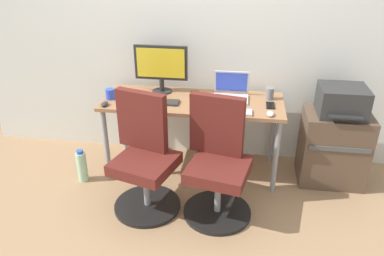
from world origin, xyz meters
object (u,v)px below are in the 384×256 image
office_chair_right (218,164)px  desktop_monitor (161,66)px  office_chair_left (144,159)px  water_bottle_on_floor (82,166)px  open_laptop (231,92)px  printer (342,101)px  side_cabinet (333,148)px  coffee_mug (110,94)px

office_chair_right → desktop_monitor: desktop_monitor is taller
office_chair_left → water_bottle_on_floor: size_ratio=3.03×
water_bottle_on_floor → desktop_monitor: (0.65, 0.49, 0.81)m
desktop_monitor → office_chair_left: bearing=-89.5°
desktop_monitor → open_laptop: size_ratio=1.55×
office_chair_left → printer: 1.69m
office_chair_left → side_cabinet: bearing=20.3°
office_chair_left → desktop_monitor: size_ratio=1.96×
desktop_monitor → coffee_mug: size_ratio=5.22×
office_chair_right → coffee_mug: size_ratio=10.22×
office_chair_left → office_chair_right: 0.58m
printer → coffee_mug: (-1.97, -0.09, -0.02)m
office_chair_right → desktop_monitor: (-0.58, 0.72, 0.54)m
printer → desktop_monitor: (-1.56, 0.15, 0.19)m
office_chair_left → water_bottle_on_floor: office_chair_left is taller
office_chair_right → printer: size_ratio=2.35×
office_chair_right → office_chair_left: bearing=-179.9°
office_chair_left → open_laptop: 0.98m
side_cabinet → office_chair_right: bearing=-149.6°
water_bottle_on_floor → coffee_mug: (0.24, 0.25, 0.61)m
desktop_monitor → water_bottle_on_floor: bearing=-143.1°
office_chair_right → coffee_mug: (-0.99, 0.48, 0.33)m
side_cabinet → coffee_mug: coffee_mug is taller
printer → water_bottle_on_floor: printer is taller
office_chair_left → coffee_mug: (-0.42, 0.49, 0.33)m
office_chair_left → coffee_mug: bearing=130.6°
desktop_monitor → office_chair_right: bearing=-51.0°
side_cabinet → open_laptop: size_ratio=2.11×
printer → coffee_mug: 1.97m
side_cabinet → water_bottle_on_floor: bearing=-171.3°
coffee_mug → water_bottle_on_floor: bearing=-133.5°
office_chair_left → water_bottle_on_floor: 0.75m
office_chair_right → open_laptop: office_chair_right is taller
side_cabinet → coffee_mug: bearing=-177.5°
coffee_mug → printer: bearing=2.5°
side_cabinet → open_laptop: open_laptop is taller
office_chair_right → water_bottle_on_floor: office_chair_right is taller
open_laptop → coffee_mug: size_ratio=3.37×
open_laptop → water_bottle_on_floor: bearing=-161.4°
water_bottle_on_floor → open_laptop: size_ratio=1.00×
desktop_monitor → coffee_mug: (-0.41, -0.24, -0.20)m
side_cabinet → open_laptop: (-0.92, 0.09, 0.44)m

